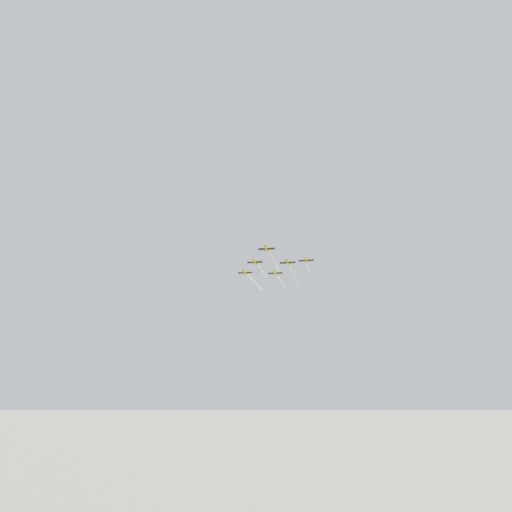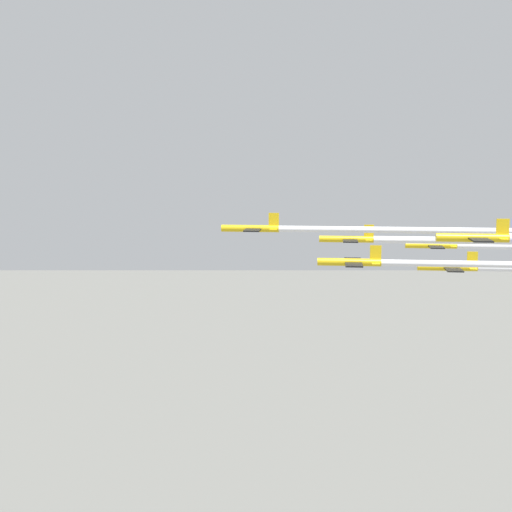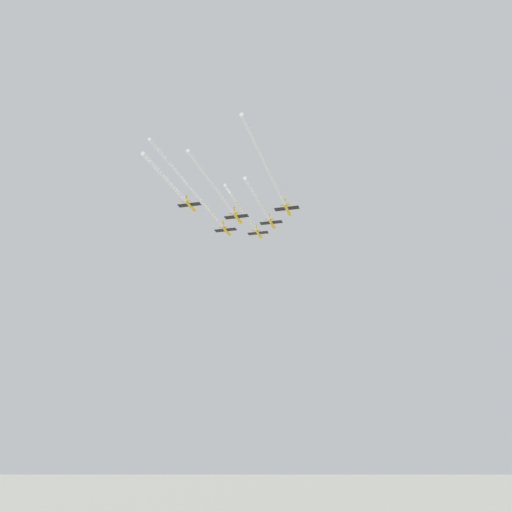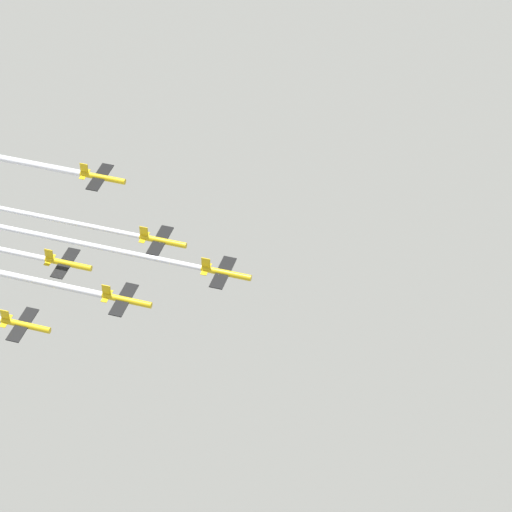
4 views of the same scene
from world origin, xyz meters
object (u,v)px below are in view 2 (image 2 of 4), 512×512
(jet_0, at_px, (252,228))
(jet_1, at_px, (352,262))
(jet_4, at_px, (450,267))
(jet_5, at_px, (433,245))
(jet_2, at_px, (348,239))
(jet_3, at_px, (475,238))

(jet_0, distance_m, jet_1, 16.18)
(jet_0, height_order, jet_4, jet_0)
(jet_0, height_order, jet_5, jet_0)
(jet_0, distance_m, jet_2, 16.00)
(jet_0, bearing_deg, jet_2, -59.53)
(jet_1, relative_size, jet_3, 1.00)
(jet_1, bearing_deg, jet_5, -29.54)
(jet_2, relative_size, jet_5, 1.00)
(jet_2, distance_m, jet_5, 15.93)
(jet_5, bearing_deg, jet_0, 120.47)
(jet_3, height_order, jet_5, jet_3)
(jet_2, relative_size, jet_4, 1.00)
(jet_3, bearing_deg, jet_5, -0.00)
(jet_1, height_order, jet_2, jet_2)
(jet_2, xyz_separation_m, jet_3, (23.33, -14.87, 3.23))
(jet_1, xyz_separation_m, jet_4, (8.29, 13.48, -1.73))
(jet_1, relative_size, jet_5, 1.00)
(jet_2, distance_m, jet_3, 27.86)
(jet_5, bearing_deg, jet_3, 180.00)
(jet_1, distance_m, jet_5, 27.68)
(jet_0, distance_m, jet_5, 31.92)
(jet_2, xyz_separation_m, jet_4, (15.81, -0.70, -2.76))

